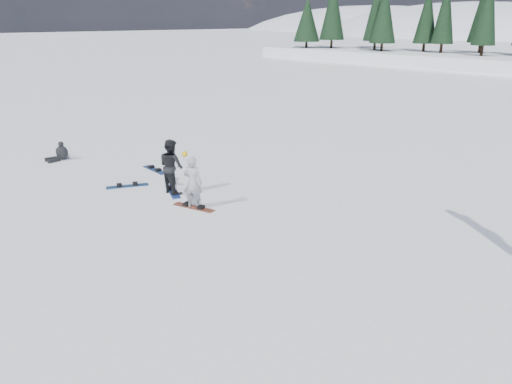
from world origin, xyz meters
TOP-DOWN VIEW (x-y plane):
  - ground at (0.00, 0.00)m, footprint 420.00×420.00m
  - snowboarder_woman at (2.04, 0.87)m, footprint 0.75×0.67m
  - snowboarder_man at (0.30, 1.22)m, footprint 0.95×0.75m
  - seated_rider at (-6.54, 0.03)m, footprint 0.58×0.95m
  - gear_bag at (-7.24, 0.29)m, footprint 0.50×0.38m
  - snowboard_woman at (2.05, 0.87)m, footprint 1.51×0.73m
  - snowboard_man at (0.30, 1.22)m, footprint 1.49×0.84m
  - snowboard_loose_a at (-1.36, 0.35)m, footprint 0.88×1.48m
  - snowboard_loose_c at (-2.47, 2.18)m, footprint 1.51×0.33m

SIDE VIEW (x-z plane):
  - ground at x=0.00m, z-range 0.00..0.00m
  - snowboard_woman at x=2.05m, z-range 0.00..0.03m
  - snowboard_man at x=0.30m, z-range 0.00..0.03m
  - snowboard_loose_a at x=-1.36m, z-range 0.00..0.03m
  - snowboard_loose_c at x=-2.47m, z-range 0.00..0.03m
  - gear_bag at x=-7.24m, z-range 0.00..0.30m
  - seated_rider at x=-6.54m, z-range -0.09..0.71m
  - snowboarder_woman at x=2.04m, z-range -0.06..1.81m
  - snowboarder_man at x=0.30m, z-range 0.00..1.91m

